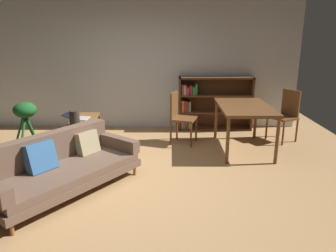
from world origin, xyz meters
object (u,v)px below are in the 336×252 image
dining_chair_near (286,113)px  media_console (84,134)px  fabric_couch (60,165)px  open_laptop (77,117)px  dining_chair_far (180,115)px  bookshelf (210,103)px  desk_speaker (74,118)px  dining_table (244,110)px  potted_floor_plant (26,123)px

dining_chair_near → media_console: bearing=-173.3°
fabric_couch → media_console: size_ratio=1.83×
media_console → open_laptop: size_ratio=2.52×
media_console → open_laptop: (-0.11, 0.08, 0.29)m
dining_chair_far → bookshelf: size_ratio=0.62×
open_laptop → dining_chair_far: bearing=6.1°
desk_speaker → dining_chair_near: bearing=11.4°
fabric_couch → dining_chair_far: dining_chair_far is taller
bookshelf → media_console: bearing=-153.2°
open_laptop → bookshelf: 2.81m
media_console → desk_speaker: size_ratio=4.80×
dining_chair_near → bookshelf: bookshelf is taller
fabric_couch → media_console: fabric_couch is taller
open_laptop → dining_chair_near: dining_chair_near is taller
dining_table → open_laptop: bearing=176.7°
open_laptop → dining_chair_far: 1.88m
open_laptop → dining_table: bearing=-3.3°
fabric_couch → bookshelf: 3.72m
open_laptop → bookshelf: size_ratio=0.30×
desk_speaker → bookshelf: 2.94m
media_console → desk_speaker: desk_speaker is taller
desk_speaker → potted_floor_plant: size_ratio=0.27×
fabric_couch → dining_table: dining_table is taller
fabric_couch → open_laptop: size_ratio=4.61×
bookshelf → dining_chair_near: bearing=-30.0°
fabric_couch → dining_chair_far: 2.54m
dining_chair_far → dining_chair_near: bearing=4.9°
dining_chair_far → potted_floor_plant: bearing=-169.1°
fabric_couch → dining_chair_near: (3.69, 2.10, 0.21)m
fabric_couch → dining_chair_far: bearing=49.6°
dining_chair_near → dining_chair_far: 2.06m
dining_chair_near → potted_floor_plant: bearing=-171.7°
fabric_couch → bookshelf: size_ratio=1.37×
media_console → potted_floor_plant: size_ratio=1.31×
dining_chair_near → dining_table: bearing=-149.7°
dining_table → dining_chair_near: 1.10m
dining_chair_near → desk_speaker: bearing=-168.6°
desk_speaker → dining_chair_far: size_ratio=0.25×
media_console → dining_chair_near: dining_chair_near is taller
desk_speaker → fabric_couch: bearing=-83.0°
fabric_couch → dining_chair_far: (1.64, 1.93, 0.21)m
potted_floor_plant → dining_chair_far: size_ratio=0.92×
open_laptop → desk_speaker: (0.07, -0.40, 0.10)m
dining_chair_far → dining_table: bearing=-18.4°
potted_floor_plant → desk_speaker: bearing=-5.7°
media_console → potted_floor_plant: (-0.91, -0.24, 0.27)m
dining_chair_near → dining_chair_far: bearing=-175.1°
media_console → dining_chair_near: size_ratio=1.19×
fabric_couch → media_console: (-0.12, 1.65, -0.08)m
open_laptop → dining_chair_near: (3.92, 0.37, 0.00)m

